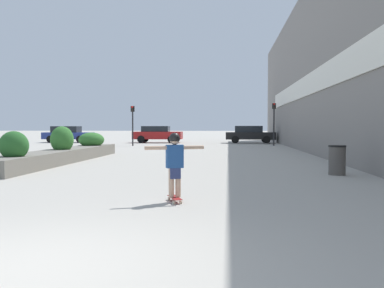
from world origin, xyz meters
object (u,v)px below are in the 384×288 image
object	(u,v)px
traffic_light_right	(274,117)
skateboard	(175,199)
car_center_right	(68,134)
skateboarder	(175,158)
car_leftmost	(250,134)
car_center_left	(370,134)
trash_bin	(337,160)
traffic_light_left	(133,118)
car_rightmost	(157,134)

from	to	relation	value
traffic_light_right	skateboard	bearing A→B (deg)	-100.32
skateboard	car_center_right	xyz separation A→B (m)	(-14.39, 31.53, 0.75)
skateboarder	car_leftmost	bearing A→B (deg)	63.84
skateboarder	car_center_right	distance (m)	34.66
car_leftmost	car_center_left	distance (m)	10.89
skateboarder	car_leftmost	xyz separation A→B (m)	(3.11, 31.57, -0.05)
car_leftmost	car_center_right	distance (m)	17.50
car_center_right	car_leftmost	bearing A→B (deg)	90.13
trash_bin	traffic_light_right	xyz separation A→B (m)	(0.18, 20.64, 1.85)
trash_bin	traffic_light_right	size ratio (longest dim) A/B	0.28
skateboard	traffic_light_left	distance (m)	25.89
car_center_left	traffic_light_left	distance (m)	21.62
skateboarder	trash_bin	bearing A→B (deg)	28.75
skateboarder	car_rightmost	size ratio (longest dim) A/B	0.29
skateboarder	traffic_light_right	distance (m)	26.37
car_leftmost	car_rightmost	distance (m)	8.75
skateboarder	trash_bin	distance (m)	6.97
skateboarder	car_center_right	world-z (taller)	car_center_right
skateboard	trash_bin	world-z (taller)	trash_bin
skateboarder	traffic_light_left	bearing A→B (deg)	84.08
car_center_right	traffic_light_left	xyz separation A→B (m)	(7.88, -6.56, 1.36)
skateboard	car_center_right	distance (m)	34.67
skateboard	traffic_light_left	bearing A→B (deg)	84.08
car_center_right	car_rightmost	bearing A→B (deg)	90.97
traffic_light_left	car_center_left	bearing A→B (deg)	18.12
car_leftmost	car_rightmost	world-z (taller)	car_leftmost
trash_bin	traffic_light_right	world-z (taller)	traffic_light_right
traffic_light_left	car_leftmost	bearing A→B (deg)	34.46
skateboarder	trash_bin	size ratio (longest dim) A/B	1.40
trash_bin	car_leftmost	size ratio (longest dim) A/B	0.21
skateboard	car_rightmost	bearing A→B (deg)	79.57
skateboarder	car_center_left	xyz separation A→B (m)	(14.00, 31.68, -0.07)
skateboarder	traffic_light_left	xyz separation A→B (m)	(-6.51, 24.97, 1.29)
skateboarder	skateboard	bearing A→B (deg)	-20.54
trash_bin	skateboarder	bearing A→B (deg)	-130.71
traffic_light_left	traffic_light_right	xyz separation A→B (m)	(11.23, 0.94, 0.14)
trash_bin	skateboard	bearing A→B (deg)	-130.71
skateboard	car_rightmost	world-z (taller)	car_rightmost
car_rightmost	traffic_light_right	distance (m)	11.95
car_center_left	traffic_light_left	world-z (taller)	traffic_light_left
traffic_light_left	traffic_light_right	size ratio (longest dim) A/B	0.93
trash_bin	car_center_right	world-z (taller)	car_center_right
skateboard	car_rightmost	xyz separation A→B (m)	(-5.65, 31.68, 0.77)
car_center_right	skateboard	bearing A→B (deg)	24.53
car_leftmost	car_rightmost	bearing A→B (deg)	-90.70
car_center_left	car_rightmost	distance (m)	19.64
car_center_right	car_center_left	bearing A→B (deg)	90.30
skateboarder	trash_bin	xyz separation A→B (m)	(4.54, 5.27, -0.42)
skateboarder	car_leftmost	distance (m)	31.72
skateboarder	car_center_right	size ratio (longest dim) A/B	0.28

